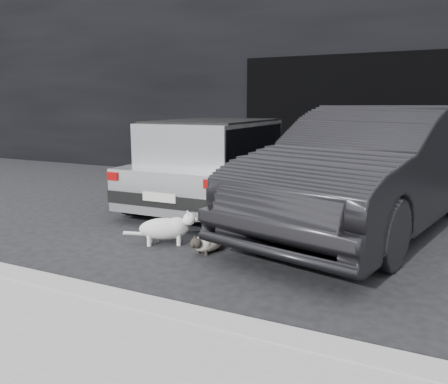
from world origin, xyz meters
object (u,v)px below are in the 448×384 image
at_px(cat_white, 168,228).
at_px(cat_siamese, 207,243).
at_px(silver_hatchback, 217,158).
at_px(second_car, 372,168).

bearing_deg(cat_white, cat_siamese, 55.25).
distance_m(silver_hatchback, cat_white, 2.32).
relative_size(silver_hatchback, cat_siamese, 5.48).
xyz_separation_m(second_car, cat_white, (-2.04, -1.75, -0.61)).
bearing_deg(cat_siamese, silver_hatchback, -54.93).
height_order(cat_siamese, cat_white, cat_white).
bearing_deg(silver_hatchback, second_car, -11.57).
relative_size(cat_siamese, cat_white, 0.90).
bearing_deg(second_car, cat_white, -125.61).
relative_size(second_car, cat_white, 6.39).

